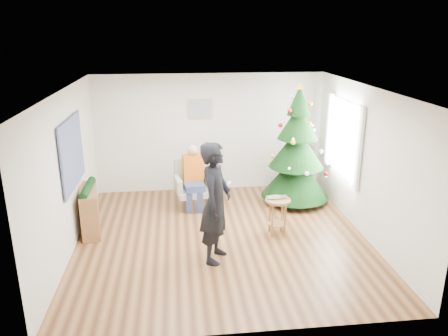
{
  "coord_description": "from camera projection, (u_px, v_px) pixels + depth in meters",
  "views": [
    {
      "loc": [
        -0.74,
        -6.86,
        3.54
      ],
      "look_at": [
        0.1,
        0.6,
        1.1
      ],
      "focal_mm": 35.0,
      "sensor_mm": 36.0,
      "label": 1
    }
  ],
  "objects": [
    {
      "name": "window_panel",
      "position": [
        344.0,
        138.0,
        8.4
      ],
      "size": [
        0.04,
        1.3,
        1.4
      ],
      "primitive_type": "cube",
      "color": "white",
      "rests_on": "wall_right"
    },
    {
      "name": "wall_back",
      "position": [
        210.0,
        133.0,
        9.62
      ],
      "size": [
        5.0,
        0.0,
        5.0
      ],
      "primitive_type": "plane",
      "rotation": [
        1.57,
        0.0,
        0.0
      ],
      "color": "silver",
      "rests_on": "floor"
    },
    {
      "name": "curtains",
      "position": [
        342.0,
        138.0,
        8.4
      ],
      "size": [
        0.05,
        1.75,
        1.5
      ],
      "color": "white",
      "rests_on": "wall_right"
    },
    {
      "name": "framed_picture",
      "position": [
        200.0,
        109.0,
        9.39
      ],
      "size": [
        0.52,
        0.05,
        0.42
      ],
      "color": "tan",
      "rests_on": "wall_back"
    },
    {
      "name": "wall_left",
      "position": [
        67.0,
        173.0,
        6.99
      ],
      "size": [
        0.0,
        5.0,
        5.0
      ],
      "primitive_type": "plane",
      "rotation": [
        1.57,
        0.0,
        1.57
      ],
      "color": "silver",
      "rests_on": "floor"
    },
    {
      "name": "console",
      "position": [
        90.0,
        210.0,
        7.82
      ],
      "size": [
        0.47,
        1.04,
        0.8
      ],
      "primitive_type": "cube",
      "rotation": [
        0.0,
        0.0,
        0.17
      ],
      "color": "brown",
      "rests_on": "floor"
    },
    {
      "name": "floor",
      "position": [
        222.0,
        238.0,
        7.66
      ],
      "size": [
        5.0,
        5.0,
        0.0
      ],
      "primitive_type": "plane",
      "color": "brown",
      "rests_on": "ground"
    },
    {
      "name": "tapestry",
      "position": [
        72.0,
        153.0,
        7.2
      ],
      "size": [
        0.03,
        1.5,
        1.15
      ],
      "primitive_type": "cube",
      "color": "black",
      "rests_on": "wall_left"
    },
    {
      "name": "garland",
      "position": [
        87.0,
        188.0,
        7.69
      ],
      "size": [
        0.14,
        0.9,
        0.14
      ],
      "primitive_type": "cylinder",
      "rotation": [
        1.57,
        0.0,
        0.0
      ],
      "color": "black",
      "rests_on": "console"
    },
    {
      "name": "game_controller",
      "position": [
        229.0,
        183.0,
        6.58
      ],
      "size": [
        0.08,
        0.13,
        0.04
      ],
      "primitive_type": "cube",
      "rotation": [
        0.0,
        0.0,
        -0.37
      ],
      "color": "white",
      "rests_on": "standing_man"
    },
    {
      "name": "standing_man",
      "position": [
        216.0,
        203.0,
        6.69
      ],
      "size": [
        0.69,
        0.82,
        1.92
      ],
      "primitive_type": "imported",
      "rotation": [
        0.0,
        0.0,
        1.2
      ],
      "color": "black",
      "rests_on": "floor"
    },
    {
      "name": "stool",
      "position": [
        277.0,
        216.0,
        7.71
      ],
      "size": [
        0.45,
        0.45,
        0.67
      ],
      "rotation": [
        0.0,
        0.0,
        -0.3
      ],
      "color": "brown",
      "rests_on": "floor"
    },
    {
      "name": "wall_right",
      "position": [
        366.0,
        163.0,
        7.52
      ],
      "size": [
        0.0,
        5.0,
        5.0
      ],
      "primitive_type": "plane",
      "rotation": [
        1.57,
        0.0,
        -1.57
      ],
      "color": "silver",
      "rests_on": "floor"
    },
    {
      "name": "ceiling",
      "position": [
        222.0,
        89.0,
        6.85
      ],
      "size": [
        5.0,
        5.0,
        0.0
      ],
      "primitive_type": "plane",
      "rotation": [
        3.14,
        0.0,
        0.0
      ],
      "color": "white",
      "rests_on": "wall_back"
    },
    {
      "name": "armchair",
      "position": [
        193.0,
        189.0,
        8.93
      ],
      "size": [
        0.8,
        0.75,
        0.98
      ],
      "rotation": [
        0.0,
        0.0,
        0.15
      ],
      "color": "gray",
      "rests_on": "floor"
    },
    {
      "name": "wall_front",
      "position": [
        246.0,
        236.0,
        4.89
      ],
      "size": [
        5.0,
        0.0,
        5.0
      ],
      "primitive_type": "plane",
      "rotation": [
        -1.57,
        0.0,
        0.0
      ],
      "color": "silver",
      "rests_on": "floor"
    },
    {
      "name": "seated_person",
      "position": [
        194.0,
        177.0,
        8.79
      ],
      "size": [
        0.44,
        0.61,
        1.29
      ],
      "rotation": [
        0.0,
        0.0,
        0.15
      ],
      "color": "navy",
      "rests_on": "armchair"
    },
    {
      "name": "laptop",
      "position": [
        278.0,
        199.0,
        7.61
      ],
      "size": [
        0.38,
        0.25,
        0.03
      ],
      "primitive_type": "imported",
      "rotation": [
        0.0,
        0.0,
        0.04
      ],
      "color": "silver",
      "rests_on": "stool"
    },
    {
      "name": "christmas_tree",
      "position": [
        297.0,
        150.0,
        8.91
      ],
      "size": [
        1.4,
        1.4,
        2.53
      ],
      "rotation": [
        0.0,
        0.0,
        -0.42
      ],
      "color": "#3F2816",
      "rests_on": "floor"
    }
  ]
}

